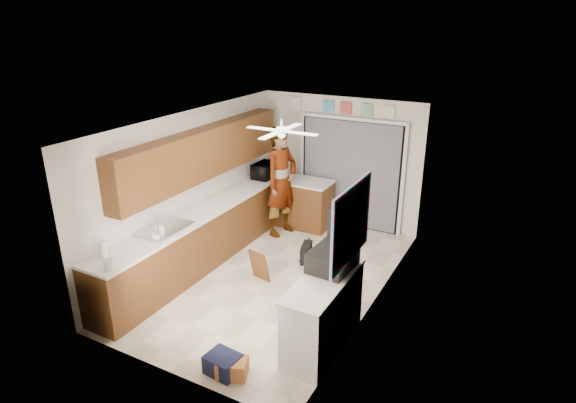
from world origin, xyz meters
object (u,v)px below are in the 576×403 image
at_px(suitcase, 333,258).
at_px(dog, 306,252).
at_px(cardboard_box, 232,368).
at_px(man, 281,182).
at_px(paper_towel_roll, 103,249).
at_px(navy_crate, 223,364).
at_px(cup, 156,237).
at_px(microwave, 265,170).

xyz_separation_m(suitcase, dog, (-1.11, 1.54, -0.88)).
bearing_deg(cardboard_box, man, 110.62).
relative_size(paper_towel_roll, dog, 0.45).
height_order(cardboard_box, navy_crate, navy_crate).
bearing_deg(cardboard_box, paper_towel_roll, 175.21).
xyz_separation_m(cup, navy_crate, (1.72, -0.88, -0.87)).
distance_m(cardboard_box, man, 4.06).
bearing_deg(navy_crate, man, 108.86).
xyz_separation_m(cardboard_box, navy_crate, (-0.13, 0.00, 0.01)).
height_order(cup, paper_towel_roll, paper_towel_roll).
bearing_deg(cup, microwave, 91.14).
bearing_deg(microwave, suitcase, -136.13).
bearing_deg(cup, suitcase, 9.82).
bearing_deg(dog, navy_crate, -98.23).
bearing_deg(suitcase, navy_crate, -117.28).
distance_m(suitcase, navy_crate, 1.81).
bearing_deg(paper_towel_roll, microwave, 87.21).
xyz_separation_m(microwave, dog, (1.46, -1.15, -0.89)).
bearing_deg(suitcase, dog, 129.25).
height_order(paper_towel_roll, dog, paper_towel_roll).
bearing_deg(dog, microwave, 127.22).
relative_size(cardboard_box, navy_crate, 0.90).
xyz_separation_m(cardboard_box, dog, (-0.45, 2.85, 0.09)).
relative_size(microwave, man, 0.26).
height_order(microwave, paper_towel_roll, microwave).
relative_size(suitcase, cardboard_box, 1.82).
xyz_separation_m(paper_towel_roll, dog, (1.65, 2.68, -0.86)).
bearing_deg(paper_towel_roll, dog, 58.41).
distance_m(suitcase, dog, 2.09).
xyz_separation_m(microwave, paper_towel_roll, (-0.19, -3.82, -0.04)).
relative_size(navy_crate, man, 0.19).
relative_size(suitcase, dog, 1.27).
relative_size(microwave, paper_towel_roll, 2.39).
relative_size(microwave, navy_crate, 1.40).
relative_size(navy_crate, dog, 0.77).
distance_m(microwave, suitcase, 3.71).
xyz_separation_m(man, dog, (0.94, -0.85, -0.83)).
bearing_deg(man, navy_crate, -149.94).
bearing_deg(microwave, man, -119.47).
distance_m(microwave, navy_crate, 4.48).
height_order(suitcase, dog, suitcase).
height_order(cup, navy_crate, cup).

